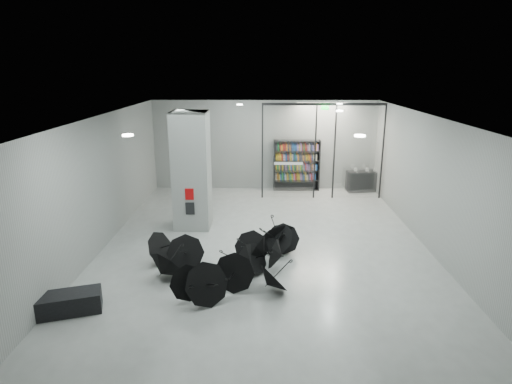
{
  "coord_description": "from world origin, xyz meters",
  "views": [
    {
      "loc": [
        -0.08,
        -12.24,
        5.38
      ],
      "look_at": [
        -0.3,
        1.5,
        1.4
      ],
      "focal_mm": 30.28,
      "sensor_mm": 36.0,
      "label": 1
    }
  ],
  "objects_px": {
    "column": "(192,171)",
    "shop_counter": "(364,181)",
    "bookshelf": "(297,165)",
    "umbrella_cluster": "(240,260)",
    "bench": "(68,303)"
  },
  "relations": [
    {
      "from": "column",
      "to": "bench",
      "type": "height_order",
      "value": "column"
    },
    {
      "from": "shop_counter",
      "to": "umbrella_cluster",
      "type": "xyz_separation_m",
      "value": [
        -5.17,
        -8.05,
        -0.15
      ]
    },
    {
      "from": "bookshelf",
      "to": "umbrella_cluster",
      "type": "bearing_deg",
      "value": -105.27
    },
    {
      "from": "bench",
      "to": "bookshelf",
      "type": "bearing_deg",
      "value": 41.99
    },
    {
      "from": "column",
      "to": "umbrella_cluster",
      "type": "relative_size",
      "value": 0.81
    },
    {
      "from": "shop_counter",
      "to": "umbrella_cluster",
      "type": "height_order",
      "value": "umbrella_cluster"
    },
    {
      "from": "bookshelf",
      "to": "shop_counter",
      "type": "height_order",
      "value": "bookshelf"
    },
    {
      "from": "column",
      "to": "bookshelf",
      "type": "distance_m",
      "value": 6.23
    },
    {
      "from": "bench",
      "to": "bookshelf",
      "type": "relative_size",
      "value": 0.64
    },
    {
      "from": "bookshelf",
      "to": "shop_counter",
      "type": "xyz_separation_m",
      "value": [
        3.04,
        -0.16,
        -0.68
      ]
    },
    {
      "from": "bookshelf",
      "to": "column",
      "type": "bearing_deg",
      "value": -130.35
    },
    {
      "from": "column",
      "to": "shop_counter",
      "type": "distance_m",
      "value": 8.49
    },
    {
      "from": "column",
      "to": "bench",
      "type": "xyz_separation_m",
      "value": [
        -2.0,
        -5.61,
        -1.77
      ]
    },
    {
      "from": "column",
      "to": "bookshelf",
      "type": "height_order",
      "value": "column"
    },
    {
      "from": "bench",
      "to": "shop_counter",
      "type": "distance_m",
      "value": 13.59
    }
  ]
}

